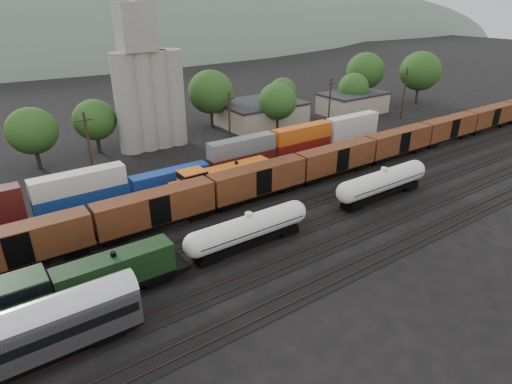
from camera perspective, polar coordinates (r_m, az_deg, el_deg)
ground at (r=55.04m, az=-1.93°, el=-4.46°), size 600.00×600.00×0.00m
tracks at (r=55.02m, az=-1.93°, el=-4.42°), size 180.00×33.20×0.20m
green_locomotive at (r=43.08m, az=-22.30°, el=-11.25°), size 18.61×3.28×4.93m
tank_car_a at (r=49.06m, az=-0.98°, el=-4.90°), size 16.38×2.93×4.29m
tank_car_b at (r=63.50m, az=16.53°, el=1.30°), size 17.42×3.12×4.56m
orange_locomotive at (r=62.94m, az=-4.89°, el=1.86°), size 17.49×2.92×4.37m
boxcar_string at (r=60.50m, az=0.29°, el=1.63°), size 169.00×2.90×4.20m
container_wall at (r=61.87m, az=-19.87°, el=0.13°), size 165.60×2.60×5.80m
grain_silo at (r=83.35m, az=-14.13°, el=13.17°), size 13.40×5.00×29.00m
industrial_sheds at (r=85.94m, az=-11.28°, el=7.77°), size 119.38×17.26×5.10m
tree_band at (r=84.63m, az=-16.51°, el=10.55°), size 164.28×23.08×14.09m
utility_poles at (r=70.72m, az=-11.90°, el=7.19°), size 122.20×0.36×12.00m
distant_hills at (r=308.24m, az=-26.00°, el=13.35°), size 860.00×286.00×130.00m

